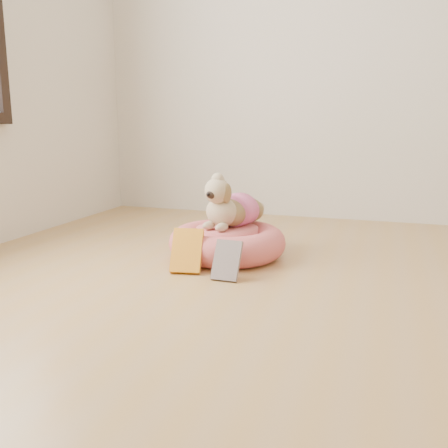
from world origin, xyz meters
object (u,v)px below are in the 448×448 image
(pet_bed, at_px, (227,242))
(dog, at_px, (231,198))
(book_white, at_px, (227,260))
(book_yellow, at_px, (187,251))

(pet_bed, distance_m, dog, 0.22)
(book_white, bearing_deg, pet_bed, 109.01)
(pet_bed, bearing_deg, dog, 74.85)
(dog, relative_size, book_white, 2.15)
(pet_bed, height_order, dog, dog)
(pet_bed, xyz_separation_m, book_white, (0.11, -0.34, 0.01))
(dog, xyz_separation_m, book_white, (0.10, -0.36, -0.21))
(dog, distance_m, book_yellow, 0.38)
(pet_bed, xyz_separation_m, book_yellow, (-0.10, -0.29, 0.02))
(dog, bearing_deg, book_white, -57.38)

